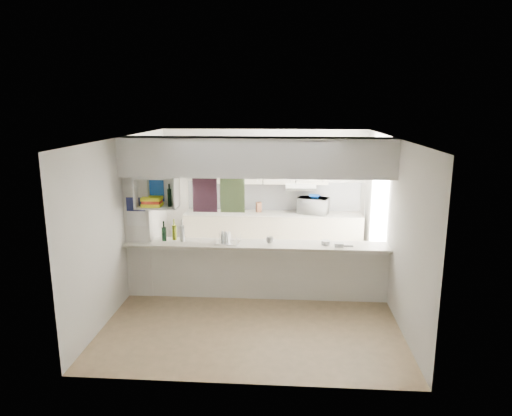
# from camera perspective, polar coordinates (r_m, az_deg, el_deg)

# --- Properties ---
(floor) EXTENTS (4.80, 4.80, 0.00)m
(floor) POSITION_cam_1_polar(r_m,az_deg,el_deg) (7.63, 0.02, -11.05)
(floor) COLOR #8E7652
(floor) RESTS_ON ground
(ceiling) EXTENTS (4.80, 4.80, 0.00)m
(ceiling) POSITION_cam_1_polar(r_m,az_deg,el_deg) (7.00, 0.02, 8.83)
(ceiling) COLOR white
(ceiling) RESTS_ON wall_back
(wall_back) EXTENTS (4.20, 0.00, 4.20)m
(wall_back) POSITION_cam_1_polar(r_m,az_deg,el_deg) (9.54, 1.02, 2.01)
(wall_back) COLOR silver
(wall_back) RESTS_ON floor
(wall_left) EXTENTS (0.00, 4.80, 4.80)m
(wall_left) POSITION_cam_1_polar(r_m,az_deg,el_deg) (7.64, -15.90, -1.21)
(wall_left) COLOR silver
(wall_left) RESTS_ON floor
(wall_right) EXTENTS (0.00, 4.80, 4.80)m
(wall_right) POSITION_cam_1_polar(r_m,az_deg,el_deg) (7.37, 16.55, -1.76)
(wall_right) COLOR silver
(wall_right) RESTS_ON floor
(servery_partition) EXTENTS (4.20, 0.50, 2.60)m
(servery_partition) POSITION_cam_1_polar(r_m,az_deg,el_deg) (7.14, -1.37, 1.28)
(servery_partition) COLOR silver
(servery_partition) RESTS_ON floor
(cubby_shelf) EXTENTS (0.65, 0.35, 0.50)m
(cubby_shelf) POSITION_cam_1_polar(r_m,az_deg,el_deg) (7.33, -12.34, 1.69)
(cubby_shelf) COLOR white
(cubby_shelf) RESTS_ON bulkhead
(kitchen_run) EXTENTS (3.60, 0.63, 2.24)m
(kitchen_run) POSITION_cam_1_polar(r_m,az_deg,el_deg) (9.38, 1.90, -1.15)
(kitchen_run) COLOR #ECE2C8
(kitchen_run) RESTS_ON floor
(microwave) EXTENTS (0.68, 0.56, 0.33)m
(microwave) POSITION_cam_1_polar(r_m,az_deg,el_deg) (9.33, 7.18, 0.30)
(microwave) COLOR white
(microwave) RESTS_ON bench_top
(bowl) EXTENTS (0.24, 0.24, 0.06)m
(bowl) POSITION_cam_1_polar(r_m,az_deg,el_deg) (9.27, 7.29, 1.43)
(bowl) COLOR navy
(bowl) RESTS_ON microwave
(dish_rack) EXTENTS (0.40, 0.32, 0.20)m
(dish_rack) POSITION_cam_1_polar(r_m,az_deg,el_deg) (7.31, -3.57, -3.80)
(dish_rack) COLOR silver
(dish_rack) RESTS_ON breakfast_bar
(cup) EXTENTS (0.14, 0.14, 0.10)m
(cup) POSITION_cam_1_polar(r_m,az_deg,el_deg) (7.26, 1.73, -4.02)
(cup) COLOR white
(cup) RESTS_ON dish_rack
(wine_bottles) EXTENTS (0.37, 0.15, 0.37)m
(wine_bottles) POSITION_cam_1_polar(r_m,az_deg,el_deg) (7.53, -10.23, -3.05)
(wine_bottles) COLOR black
(wine_bottles) RESTS_ON breakfast_bar
(plastic_tubs) EXTENTS (0.49, 0.22, 0.07)m
(plastic_tubs) POSITION_cam_1_polar(r_m,az_deg,el_deg) (7.29, 9.42, -4.41)
(plastic_tubs) COLOR silver
(plastic_tubs) RESTS_ON breakfast_bar
(utensil_jar) EXTENTS (0.10, 0.10, 0.15)m
(utensil_jar) POSITION_cam_1_polar(r_m,az_deg,el_deg) (9.42, -3.34, -0.05)
(utensil_jar) COLOR black
(utensil_jar) RESTS_ON bench_top
(knife_block) EXTENTS (0.13, 0.11, 0.21)m
(knife_block) POSITION_cam_1_polar(r_m,az_deg,el_deg) (9.39, 0.33, 0.11)
(knife_block) COLOR #512E1B
(knife_block) RESTS_ON bench_top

